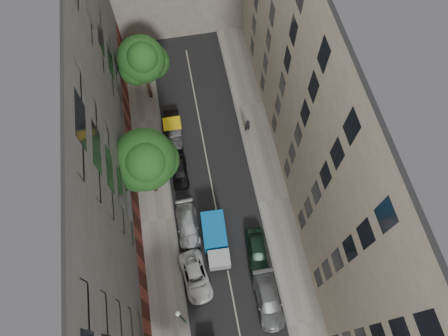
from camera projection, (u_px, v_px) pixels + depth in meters
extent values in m
plane|color=#4C4C49|center=(216.00, 210.00, 37.14)|extent=(120.00, 120.00, 0.00)
cube|color=black|center=(216.00, 210.00, 37.13)|extent=(8.00, 44.00, 0.02)
cube|color=gray|center=(157.00, 220.00, 36.62)|extent=(3.00, 44.00, 0.15)
cube|color=gray|center=(274.00, 200.00, 37.52)|extent=(3.00, 44.00, 0.15)
cube|color=#474442|center=(56.00, 187.00, 27.28)|extent=(8.00, 44.00, 20.00)
cube|color=#C3B197|center=(362.00, 137.00, 29.06)|extent=(8.00, 44.00, 20.00)
cube|color=black|center=(216.00, 243.00, 35.26)|extent=(2.10, 4.93, 0.27)
cube|color=#B2B4B7|center=(219.00, 260.00, 33.79)|extent=(1.86, 1.52, 1.53)
cube|color=#0C80E6|center=(214.00, 231.00, 34.76)|extent=(2.12, 3.32, 1.62)
cylinder|color=black|center=(210.00, 264.00, 34.55)|extent=(0.25, 0.75, 0.75)
cylinder|color=black|center=(229.00, 261.00, 34.69)|extent=(0.25, 0.75, 0.75)
cylinder|color=black|center=(204.00, 230.00, 35.92)|extent=(0.25, 0.75, 0.75)
cylinder|color=black|center=(222.00, 226.00, 36.06)|extent=(0.25, 0.75, 0.75)
imported|color=silver|center=(196.00, 277.00, 33.82)|extent=(2.67, 4.82, 1.28)
imported|color=silver|center=(188.00, 225.00, 35.80)|extent=(1.89, 4.63, 1.34)
imported|color=black|center=(180.00, 171.00, 38.24)|extent=(1.58, 3.83, 1.30)
imported|color=black|center=(173.00, 130.00, 40.16)|extent=(1.62, 4.51, 1.48)
imported|color=slate|center=(268.00, 300.00, 32.90)|extent=(2.01, 4.93, 1.43)
imported|color=#152F21|center=(257.00, 251.00, 34.73)|extent=(2.03, 4.28, 1.41)
cylinder|color=#382619|center=(153.00, 183.00, 36.55)|extent=(0.36, 0.36, 3.02)
cylinder|color=#382619|center=(149.00, 171.00, 34.23)|extent=(0.24, 0.24, 2.15)
sphere|color=#214818|center=(144.00, 160.00, 32.34)|extent=(5.20, 5.20, 5.20)
sphere|color=#214818|center=(157.00, 159.00, 33.51)|extent=(3.90, 3.90, 3.90)
sphere|color=#214818|center=(138.00, 170.00, 32.60)|extent=(3.64, 3.64, 3.64)
sphere|color=#214818|center=(145.00, 162.00, 31.00)|extent=(3.38, 3.38, 3.38)
cylinder|color=#382619|center=(149.00, 88.00, 41.46)|extent=(0.36, 0.36, 2.80)
cylinder|color=#382619|center=(145.00, 73.00, 39.31)|extent=(0.24, 0.24, 2.00)
sphere|color=#214818|center=(141.00, 59.00, 37.55)|extent=(4.58, 4.58, 4.58)
sphere|color=#214818|center=(152.00, 62.00, 38.66)|extent=(3.44, 3.44, 3.44)
sphere|color=#214818|center=(135.00, 68.00, 37.78)|extent=(3.21, 3.21, 3.21)
sphere|color=#214818|center=(142.00, 58.00, 36.29)|extent=(2.98, 2.98, 2.98)
cylinder|color=#175330|center=(182.00, 318.00, 29.97)|extent=(0.14, 0.14, 6.04)
sphere|color=silver|center=(178.00, 314.00, 27.17)|extent=(0.36, 0.36, 0.36)
imported|color=black|center=(247.00, 126.00, 40.05)|extent=(0.72, 0.57, 1.75)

